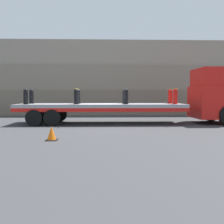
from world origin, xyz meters
TOP-DOWN VIEW (x-y plane):
  - ground_plane at (0.00, 0.00)m, footprint 120.00×120.00m
  - rock_cliff at (0.00, 7.42)m, footprint 60.00×3.30m
  - truck_cab at (6.66, 0.00)m, footprint 2.26×2.60m
  - flatbed_trailer at (-0.51, 0.00)m, footprint 9.60×2.59m
  - fire_hydrant_black_near_0 at (-4.20, -0.55)m, footprint 0.32×0.53m
  - fire_hydrant_black_far_0 at (-4.20, 0.55)m, footprint 0.32×0.53m
  - fire_hydrant_black_near_1 at (-1.40, -0.55)m, footprint 0.32×0.53m
  - fire_hydrant_black_far_1 at (-1.40, 0.55)m, footprint 0.32×0.53m
  - fire_hydrant_black_near_2 at (1.40, -0.55)m, footprint 0.32×0.53m
  - fire_hydrant_black_far_2 at (1.40, 0.55)m, footprint 0.32×0.53m
  - fire_hydrant_red_near_3 at (4.20, -0.55)m, footprint 0.32×0.53m
  - fire_hydrant_red_far_3 at (4.20, 0.55)m, footprint 0.32×0.53m
  - cargo_strap_rear at (-1.40, 0.00)m, footprint 0.05×2.68m
  - cargo_strap_middle at (4.20, 0.00)m, footprint 0.05×2.68m
  - traffic_cone at (-1.78, -5.41)m, footprint 0.42×0.42m

SIDE VIEW (x-z plane):
  - ground_plane at x=0.00m, z-range 0.00..0.00m
  - traffic_cone at x=-1.78m, z-range -0.01..0.51m
  - flatbed_trailer at x=-0.51m, z-range 0.37..1.53m
  - fire_hydrant_black_near_0 at x=-4.20m, z-range 1.15..2.02m
  - fire_hydrant_black_far_0 at x=-4.20m, z-range 1.15..2.02m
  - fire_hydrant_black_near_1 at x=-1.40m, z-range 1.15..2.02m
  - fire_hydrant_black_far_1 at x=-1.40m, z-range 1.15..2.02m
  - fire_hydrant_black_near_2 at x=1.40m, z-range 1.15..2.02m
  - fire_hydrant_black_far_2 at x=1.40m, z-range 1.15..2.02m
  - fire_hydrant_red_near_3 at x=4.20m, z-range 1.15..2.02m
  - fire_hydrant_red_far_3 at x=4.20m, z-range 1.15..2.02m
  - truck_cab at x=6.66m, z-range -0.03..3.20m
  - cargo_strap_rear at x=-1.40m, z-range 2.03..2.04m
  - cargo_strap_middle at x=4.20m, z-range 2.03..2.04m
  - rock_cliff at x=0.00m, z-range 0.00..6.20m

